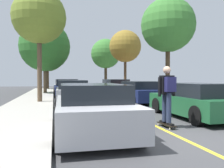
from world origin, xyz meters
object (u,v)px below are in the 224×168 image
Objects in this scene: parked_car_left_far at (66,88)px; street_tree_right_nearest at (168,25)px; street_tree_right_near at (125,46)px; parked_car_right_far at (115,87)px; parked_car_left_nearest at (92,108)px; street_tree_right_far at (106,54)px; street_tree_left_near at (45,46)px; parked_car_right_nearest at (194,100)px; parked_car_left_farthest at (63,86)px; street_tree_left_far at (47,53)px; street_tree_left_nearest at (39,17)px; skateboard at (167,124)px; fire_hydrant at (178,96)px; parked_car_left_near at (72,92)px; parked_car_right_near at (139,92)px; skateboarder at (167,91)px.

street_tree_right_nearest reaches higher than parked_car_left_far.
street_tree_right_nearest is 1.04× the size of street_tree_right_near.
parked_car_left_nearest is at bearing -107.55° from parked_car_right_far.
parked_car_left_far is 13.59m from street_tree_right_far.
street_tree_right_nearest is at bearing 49.54° from parked_car_left_nearest.
street_tree_left_near is (-5.93, 3.24, 3.79)m from parked_car_right_far.
street_tree_left_near is at bearing 96.32° from parked_car_left_nearest.
parked_car_left_farthest is at bearing 102.60° from parked_car_right_nearest.
parked_car_left_farthest is 0.61× the size of street_tree_left_far.
street_tree_left_nearest reaches higher than skateboard.
parked_car_left_nearest is at bearing -177.44° from skateboard.
parked_car_right_nearest is 6.06× the size of fire_hydrant.
parked_car_left_near is at bearing -84.24° from street_tree_left_far.
street_tree_left_nearest reaches higher than parked_car_left_nearest.
parked_car_right_far is at bearing 41.63° from street_tree_left_nearest.
parked_car_right_far is (4.13, 5.97, 0.01)m from parked_car_left_near.
skateboard is at bearing -98.34° from street_tree_right_far.
parked_car_left_nearest is 1.02× the size of parked_car_left_farthest.
fire_hydrant is at bearing -69.42° from street_tree_left_far.
street_tree_left_far reaches higher than parked_car_left_far.
parked_car_left_far is at bearing 90.01° from parked_car_left_nearest.
parked_car_right_near is 0.73× the size of street_tree_right_nearest.
parked_car_right_far is at bearing -58.94° from parked_car_left_farthest.
parked_car_left_near is 0.92× the size of parked_car_left_far.
parked_car_right_near is 4.53m from street_tree_right_nearest.
skateboarder is at bearing -123.07° from fire_hydrant.
street_tree_left_nearest is at bearing 118.14° from skateboard.
street_tree_right_far reaches higher than street_tree_right_near.
street_tree_right_far reaches higher than parked_car_left_near.
parked_car_left_farthest is 8.23m from street_tree_right_near.
parked_car_left_far is 0.73× the size of street_tree_left_nearest.
parked_car_right_near is at bearing 1.42° from parked_car_left_near.
parked_car_right_far is 0.63× the size of street_tree_left_far.
parked_car_left_farthest reaches higher than skateboard.
street_tree_right_far is at bearing 84.16° from parked_car_right_near.
skateboarder is (-3.62, -15.77, -3.56)m from street_tree_right_near.
parked_car_left_near is at bearing -78.93° from street_tree_left_near.
street_tree_right_far reaches higher than street_tree_left_nearest.
street_tree_right_far reaches higher than parked_car_left_farthest.
parked_car_right_nearest is 0.67× the size of street_tree_right_nearest.
skateboard is (4.11, -16.19, -4.40)m from street_tree_left_near.
street_tree_left_nearest is 9.58m from skateboarder.
street_tree_right_far is at bearing 39.53° from parked_car_left_farthest.
fire_hydrant is (1.50, 3.72, -0.17)m from parked_car_right_nearest.
street_tree_left_far is at bearing 110.58° from fire_hydrant.
parked_car_right_nearest reaches higher than skateboard.
street_tree_left_near is at bearing 111.78° from parked_car_right_nearest.
street_tree_left_near is at bearing 176.67° from street_tree_right_near.
parked_car_left_near reaches higher than skateboard.
street_tree_right_far is at bearing 81.67° from skateboarder.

